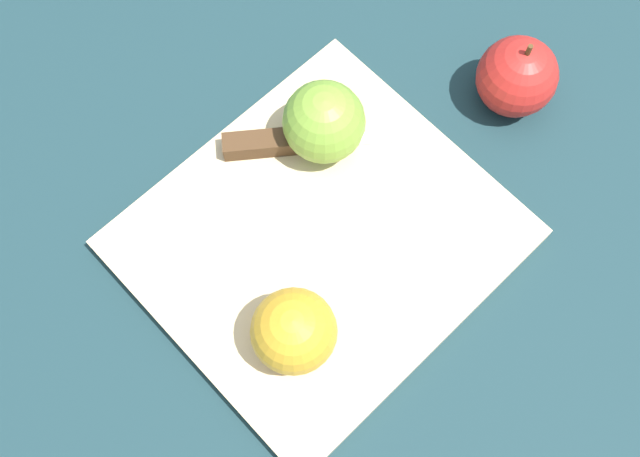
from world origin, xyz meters
The scene contains 6 objects.
ground_plane centered at (0.00, 0.00, 0.00)m, with size 4.00×4.00×0.00m, color #193338.
cutting_board centered at (0.00, 0.00, 0.01)m, with size 0.33×0.30×0.02m.
apple_half_left centered at (-0.09, -0.05, 0.05)m, with size 0.07×0.07×0.07m.
apple_half_right centered at (0.07, 0.07, 0.06)m, with size 0.08×0.08×0.08m.
knife centered at (0.03, 0.10, 0.03)m, with size 0.14×0.12×0.02m.
apple_whole centered at (0.25, -0.03, 0.04)m, with size 0.08×0.08×0.09m.
Camera 1 is at (-0.17, -0.16, 0.67)m, focal length 42.00 mm.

